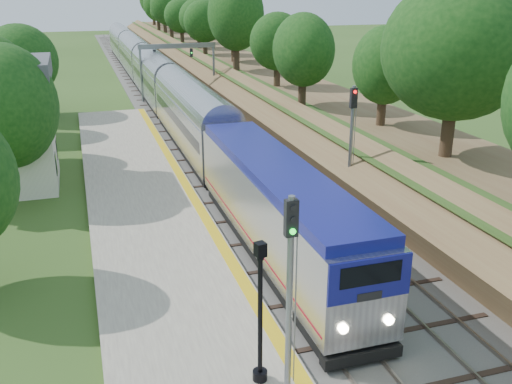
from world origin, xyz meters
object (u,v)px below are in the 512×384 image
object	(u,v)px
signal_gantry	(177,57)
lamppost_far	(260,321)
signal_platform	(290,275)
signal_farside	(351,134)
train	(156,82)

from	to	relation	value
signal_gantry	lamppost_far	xyz separation A→B (m)	(-6.09, -48.33, -2.29)
signal_gantry	signal_platform	distance (m)	49.20
signal_farside	signal_platform	bearing A→B (deg)	-122.35
signal_platform	signal_farside	distance (m)	17.01
train	signal_platform	world-z (taller)	signal_platform
lamppost_far	train	bearing A→B (deg)	85.70
signal_platform	signal_farside	world-z (taller)	signal_farside
lamppost_far	signal_farside	bearing A→B (deg)	54.55
signal_gantry	signal_platform	bearing A→B (deg)	-96.27
signal_gantry	signal_platform	xyz separation A→B (m)	(-5.37, -48.90, -0.50)
signal_gantry	train	size ratio (longest dim) A/B	0.09
train	signal_farside	size ratio (longest dim) A/B	14.24
train	lamppost_far	xyz separation A→B (m)	(-3.62, -48.18, 0.29)
signal_gantry	signal_platform	world-z (taller)	signal_platform
lamppost_far	signal_platform	distance (m)	2.01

